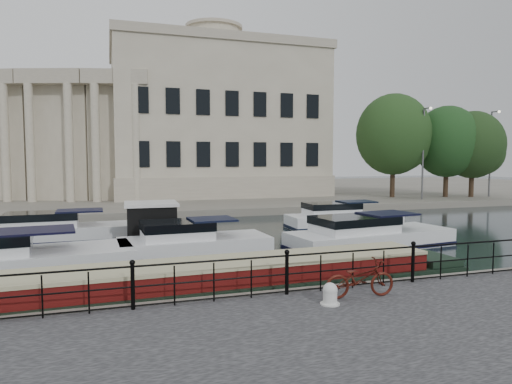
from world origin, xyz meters
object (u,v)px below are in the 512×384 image
mooring_bollard (330,294)px  narrowboat (228,288)px  bicycle (360,279)px  harbour_hut (151,227)px

mooring_bollard → narrowboat: size_ratio=0.03×
mooring_bollard → bicycle: bearing=16.0°
mooring_bollard → narrowboat: narrowboat is taller
narrowboat → harbour_hut: size_ratio=4.71×
bicycle → mooring_bollard: 1.08m
mooring_bollard → harbour_hut: harbour_hut is taller
mooring_bollard → harbour_hut: size_ratio=0.16×
harbour_hut → narrowboat: bearing=-79.0°
bicycle → harbour_hut: bearing=25.7°
bicycle → harbour_hut: (-4.35, 11.61, -0.10)m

